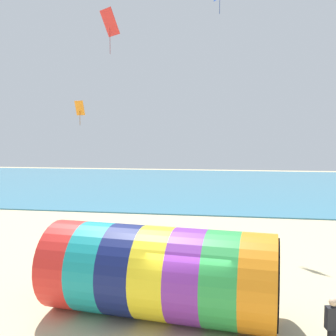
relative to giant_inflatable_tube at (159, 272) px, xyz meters
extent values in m
plane|color=#CCBA8C|center=(1.06, -0.44, -1.51)|extent=(120.00, 120.00, 0.00)
cube|color=teal|center=(1.06, 36.37, -1.46)|extent=(120.00, 40.00, 0.10)
cylinder|color=red|center=(-3.23, 0.38, 0.00)|extent=(1.42, 3.12, 3.02)
cylinder|color=teal|center=(-2.16, 0.26, 0.00)|extent=(1.42, 3.12, 3.02)
cylinder|color=navy|center=(-1.09, 0.13, 0.00)|extent=(1.42, 3.12, 3.02)
cylinder|color=yellow|center=(-0.03, 0.00, 0.00)|extent=(1.42, 3.12, 3.02)
cylinder|color=purple|center=(1.04, -0.12, 0.00)|extent=(1.42, 3.12, 3.02)
cylinder|color=green|center=(2.11, -0.25, 0.00)|extent=(1.42, 3.12, 3.02)
cylinder|color=orange|center=(3.18, -0.38, 0.00)|extent=(1.42, 3.12, 3.02)
cylinder|color=black|center=(3.73, -0.44, 0.00)|extent=(0.39, 2.76, 2.77)
cube|color=#232328|center=(5.01, -1.60, -0.38)|extent=(0.40, 0.28, 0.61)
sphere|color=beige|center=(5.01, -1.60, 0.06)|extent=(0.22, 0.22, 0.22)
cube|color=orange|center=(-6.56, 9.54, 6.21)|extent=(0.64, 0.39, 0.85)
cylinder|color=#8F4F12|center=(-6.56, 9.54, 5.62)|extent=(0.03, 0.03, 0.87)
cylinder|color=navy|center=(1.57, 12.48, 12.79)|extent=(0.03, 0.03, 1.24)
cube|color=red|center=(-5.74, 12.99, 12.17)|extent=(1.44, 1.34, 1.60)
cylinder|color=maroon|center=(-5.74, 12.99, 10.96)|extent=(0.03, 0.03, 1.76)
camera|label=1|loc=(2.18, -11.81, 4.40)|focal=40.00mm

